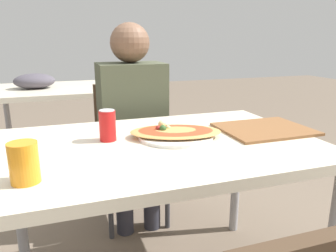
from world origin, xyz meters
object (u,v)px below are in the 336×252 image
at_px(drink_glass, 24,163).
at_px(soda_can, 107,125).
at_px(dining_table, 159,159).
at_px(person_seated, 132,112).
at_px(chair_far_seated, 129,144).
at_px(pizza_main, 175,133).

bearing_deg(drink_glass, soda_can, 48.42).
xyz_separation_m(dining_table, person_seated, (0.04, 0.63, 0.06)).
bearing_deg(chair_far_seated, person_seated, 90.00).
distance_m(person_seated, soda_can, 0.58).
distance_m(chair_far_seated, person_seated, 0.25).
height_order(dining_table, person_seated, person_seated).
bearing_deg(soda_can, chair_far_seated, 71.16).
bearing_deg(dining_table, drink_glass, -153.96).
height_order(chair_far_seated, pizza_main, chair_far_seated).
relative_size(pizza_main, drink_glass, 3.56).
height_order(dining_table, chair_far_seated, chair_far_seated).
height_order(person_seated, drink_glass, person_seated).
xyz_separation_m(pizza_main, soda_can, (-0.27, 0.05, 0.04)).
bearing_deg(person_seated, soda_can, 67.62).
relative_size(person_seated, drink_glass, 10.12).
xyz_separation_m(dining_table, soda_can, (-0.18, 0.09, 0.13)).
relative_size(dining_table, drink_glass, 10.66).
bearing_deg(drink_glass, pizza_main, 26.23).
height_order(dining_table, drink_glass, drink_glass).
xyz_separation_m(person_seated, drink_glass, (-0.50, -0.86, 0.07)).
bearing_deg(person_seated, drink_glass, 59.49).
bearing_deg(drink_glass, dining_table, 26.04).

